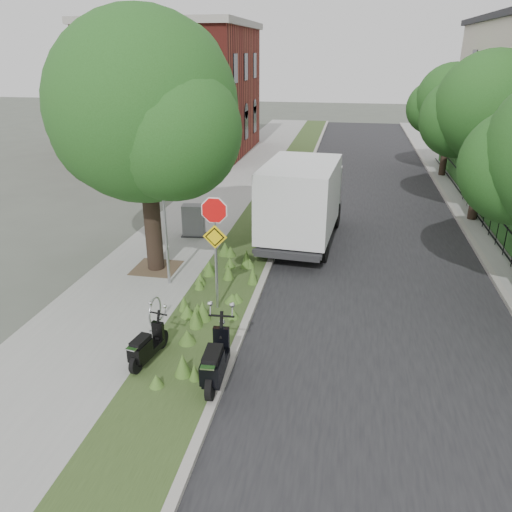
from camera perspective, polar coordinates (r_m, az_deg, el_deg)
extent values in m
plane|color=#4C5147|center=(12.93, 0.99, -8.11)|extent=(120.00, 120.00, 0.00)
cube|color=gray|center=(22.79, -5.37, 5.75)|extent=(3.50, 60.00, 0.12)
cube|color=#2F431C|center=(22.22, 1.51, 5.40)|extent=(2.00, 60.00, 0.12)
cube|color=#9E9991|center=(22.09, 4.08, 5.26)|extent=(0.20, 60.00, 0.13)
cube|color=black|center=(22.02, 13.18, 4.50)|extent=(7.00, 60.00, 0.01)
cube|color=#9E9991|center=(22.46, 22.14, 3.92)|extent=(0.20, 60.00, 0.13)
cube|color=gray|center=(22.88, 26.30, 3.54)|extent=(3.20, 60.00, 0.12)
cylinder|color=black|center=(15.54, -11.94, 6.24)|extent=(0.52, 0.52, 4.48)
sphere|color=#214E1A|center=(15.03, -12.79, 16.23)|extent=(5.40, 5.40, 5.40)
sphere|color=#214E1A|center=(16.34, -15.52, 14.05)|extent=(4.05, 4.05, 4.05)
sphere|color=#214E1A|center=(14.09, -9.51, 13.86)|extent=(3.78, 3.78, 3.78)
cube|color=#473828|center=(16.29, -11.32, -1.33)|extent=(1.40, 1.40, 0.01)
cylinder|color=#A5A8AD|center=(14.44, -10.38, 4.11)|extent=(0.08, 0.08, 4.00)
torus|color=#A5A8AD|center=(12.85, -11.48, -6.25)|extent=(0.05, 0.77, 0.77)
cube|color=#A5A8AD|center=(12.74, -11.94, -8.43)|extent=(0.06, 0.06, 0.04)
cube|color=#A5A8AD|center=(13.31, -10.80, -6.89)|extent=(0.06, 0.06, 0.04)
cylinder|color=#A5A8AD|center=(13.00, -4.61, -0.02)|extent=(0.07, 0.07, 3.00)
cylinder|color=red|center=(12.55, -4.82, 5.21)|extent=(0.86, 0.03, 0.86)
cylinder|color=white|center=(12.57, -4.80, 5.23)|extent=(0.94, 0.02, 0.94)
cube|color=yellow|center=(12.78, -4.72, 2.21)|extent=(0.64, 0.03, 0.64)
cube|color=black|center=(22.35, 24.27, 6.21)|extent=(0.04, 24.00, 0.04)
cube|color=black|center=(22.56, 23.95, 4.26)|extent=(0.04, 24.00, 0.04)
cylinder|color=black|center=(22.46, 24.09, 5.11)|extent=(0.03, 0.03, 1.00)
cube|color=#1A491A|center=(22.63, 25.83, 5.06)|extent=(1.00, 24.00, 1.10)
cube|color=maroon|center=(34.97, -8.79, 17.99)|extent=(9.00, 10.00, 8.00)
cube|color=#9E9991|center=(34.90, -9.23, 24.71)|extent=(9.40, 10.40, 0.40)
cylinder|color=black|center=(22.06, 24.21, 8.91)|extent=(0.36, 0.36, 4.03)
sphere|color=#214E1A|center=(21.70, 25.26, 15.17)|extent=(4.20, 4.20, 4.20)
sphere|color=#214E1A|center=(22.16, 22.23, 14.35)|extent=(3.15, 3.15, 3.15)
cylinder|color=black|center=(29.80, 20.92, 12.08)|extent=(0.36, 0.36, 3.64)
sphere|color=#214E1A|center=(29.54, 21.52, 16.28)|extent=(3.80, 3.80, 3.80)
sphere|color=#214E1A|center=(30.01, 19.55, 15.69)|extent=(2.85, 2.85, 2.85)
sphere|color=#214E1A|center=(29.25, 23.08, 15.26)|extent=(2.66, 2.66, 2.66)
cylinder|color=black|center=(11.99, -10.73, -9.30)|extent=(0.18, 0.46, 0.45)
cylinder|color=black|center=(11.25, -13.52, -11.89)|extent=(0.18, 0.46, 0.45)
cube|color=black|center=(11.58, -12.20, -10.59)|extent=(0.46, 1.02, 0.15)
cube|color=black|center=(11.26, -13.10, -10.46)|extent=(0.40, 0.60, 0.34)
cube|color=black|center=(11.17, -13.08, -9.39)|extent=(0.34, 0.55, 0.10)
cylinder|color=black|center=(11.33, -3.79, -10.60)|extent=(0.16, 0.57, 0.56)
cylinder|color=black|center=(10.26, -5.23, -14.65)|extent=(0.16, 0.57, 0.56)
cube|color=black|center=(10.73, -4.53, -12.59)|extent=(0.44, 1.26, 0.19)
cube|color=black|center=(10.28, -5.01, -12.61)|extent=(0.43, 0.72, 0.43)
cube|color=black|center=(10.17, -5.00, -11.13)|extent=(0.36, 0.67, 0.13)
cube|color=#262628|center=(18.35, 5.22, 3.17)|extent=(2.54, 5.79, 0.19)
cube|color=#B7BABC|center=(20.15, 6.39, 7.59)|extent=(2.29, 1.65, 1.71)
cube|color=silver|center=(17.39, 5.04, 6.70)|extent=(2.64, 4.21, 2.35)
cube|color=#262628|center=(18.94, -7.07, 2.43)|extent=(0.95, 0.69, 0.04)
cube|color=slate|center=(18.76, -7.15, 4.07)|extent=(0.84, 0.58, 1.18)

